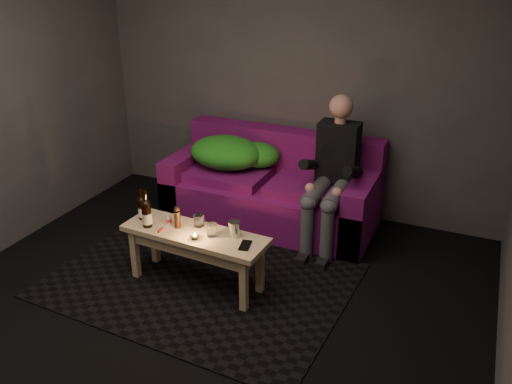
% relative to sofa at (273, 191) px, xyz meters
% --- Properties ---
extents(floor, '(4.50, 4.50, 0.00)m').
position_rel_sofa_xyz_m(floor, '(0.06, -1.82, -0.30)').
color(floor, black).
rests_on(floor, ground).
extents(room, '(4.50, 4.50, 4.50)m').
position_rel_sofa_xyz_m(room, '(0.06, -1.35, 1.34)').
color(room, silver).
rests_on(room, ground).
extents(rug, '(2.37, 1.78, 0.01)m').
position_rel_sofa_xyz_m(rug, '(-0.12, -1.22, -0.30)').
color(rug, black).
rests_on(rug, floor).
extents(sofa, '(1.94, 0.87, 0.84)m').
position_rel_sofa_xyz_m(sofa, '(0.00, 0.00, 0.00)').
color(sofa, '#710F67').
rests_on(sofa, floor).
extents(green_blanket, '(0.85, 0.58, 0.29)m').
position_rel_sofa_xyz_m(green_blanket, '(-0.42, -0.01, 0.33)').
color(green_blanket, green).
rests_on(green_blanket, sofa).
extents(person, '(0.35, 0.81, 1.30)m').
position_rel_sofa_xyz_m(person, '(0.61, -0.16, 0.37)').
color(person, black).
rests_on(person, sofa).
extents(coffee_table, '(1.16, 0.43, 0.47)m').
position_rel_sofa_xyz_m(coffee_table, '(-0.12, -1.27, 0.08)').
color(coffee_table, tan).
rests_on(coffee_table, rug).
extents(beer_bottle_a, '(0.06, 0.06, 0.25)m').
position_rel_sofa_xyz_m(beer_bottle_a, '(-0.60, -1.24, 0.26)').
color(beer_bottle_a, black).
rests_on(beer_bottle_a, coffee_table).
extents(beer_bottle_b, '(0.08, 0.08, 0.30)m').
position_rel_sofa_xyz_m(beer_bottle_b, '(-0.50, -1.34, 0.27)').
color(beer_bottle_b, black).
rests_on(beer_bottle_b, coffee_table).
extents(salt_shaker, '(0.04, 0.04, 0.08)m').
position_rel_sofa_xyz_m(salt_shaker, '(-0.37, -1.23, 0.20)').
color(salt_shaker, silver).
rests_on(salt_shaker, coffee_table).
extents(pepper_mill, '(0.06, 0.06, 0.13)m').
position_rel_sofa_xyz_m(pepper_mill, '(-0.28, -1.26, 0.23)').
color(pepper_mill, black).
rests_on(pepper_mill, coffee_table).
extents(tumbler_back, '(0.10, 0.10, 0.09)m').
position_rel_sofa_xyz_m(tumbler_back, '(-0.14, -1.17, 0.21)').
color(tumbler_back, white).
rests_on(tumbler_back, coffee_table).
extents(tealight, '(0.06, 0.06, 0.04)m').
position_rel_sofa_xyz_m(tealight, '(-0.07, -1.36, 0.19)').
color(tealight, white).
rests_on(tealight, coffee_table).
extents(tumbler_front, '(0.09, 0.09, 0.10)m').
position_rel_sofa_xyz_m(tumbler_front, '(0.03, -1.27, 0.21)').
color(tumbler_front, white).
rests_on(tumbler_front, coffee_table).
extents(steel_cup, '(0.10, 0.10, 0.12)m').
position_rel_sofa_xyz_m(steel_cup, '(0.18, -1.21, 0.22)').
color(steel_cup, silver).
rests_on(steel_cup, coffee_table).
extents(smartphone, '(0.10, 0.16, 0.01)m').
position_rel_sofa_xyz_m(smartphone, '(0.31, -1.31, 0.17)').
color(smartphone, black).
rests_on(smartphone, coffee_table).
extents(red_lighter, '(0.03, 0.07, 0.01)m').
position_rel_sofa_xyz_m(red_lighter, '(-0.37, -1.36, 0.17)').
color(red_lighter, red).
rests_on(red_lighter, coffee_table).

